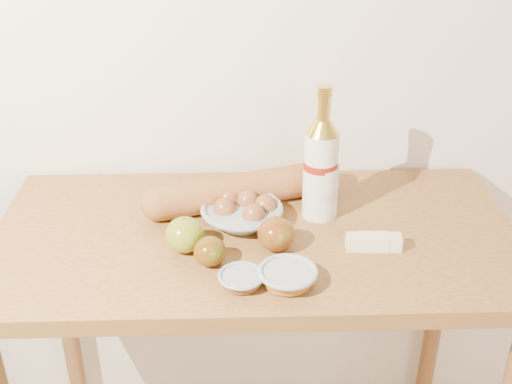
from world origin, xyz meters
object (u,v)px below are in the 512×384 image
table (256,275)px  baguette (243,190)px  egg_bowl (243,212)px  cream_bottle (321,187)px  bourbon_bottle (321,166)px

table → baguette: baguette is taller
egg_bowl → cream_bottle: bearing=8.8°
cream_bottle → baguette: 0.19m
egg_bowl → table: bearing=-56.2°
bourbon_bottle → table: bearing=-158.1°
bourbon_bottle → cream_bottle: (0.00, 0.00, -0.06)m
cream_bottle → bourbon_bottle: bearing=-143.1°
bourbon_bottle → egg_bowl: bourbon_bottle is taller
baguette → table: bearing=-95.2°
table → egg_bowl: egg_bowl is taller
cream_bottle → baguette: size_ratio=0.32×
cream_bottle → baguette: bearing=-177.2°
egg_bowl → bourbon_bottle: bearing=8.5°
bourbon_bottle → egg_bowl: size_ratio=1.28×
baguette → egg_bowl: bearing=-109.1°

